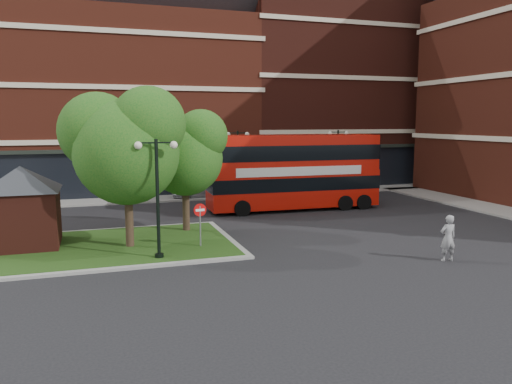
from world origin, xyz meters
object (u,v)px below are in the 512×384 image
object	(u,v)px
car_silver	(198,190)
car_white	(315,186)
bus	(294,167)
woman	(448,238)

from	to	relation	value
car_silver	car_white	distance (m)	8.88
bus	car_silver	size ratio (longest dim) A/B	2.97
woman	car_silver	size ratio (longest dim) A/B	0.51
woman	car_silver	world-z (taller)	woman
woman	car_white	world-z (taller)	woman
car_silver	car_white	bearing A→B (deg)	-99.16
bus	car_silver	bearing A→B (deg)	129.62
bus	car_silver	xyz separation A→B (m)	(-4.98, 6.37, -2.13)
woman	car_white	distance (m)	18.15
bus	car_white	bearing A→B (deg)	53.92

